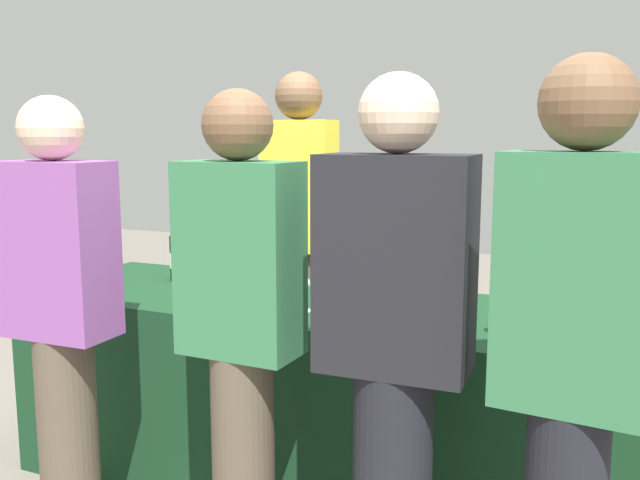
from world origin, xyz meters
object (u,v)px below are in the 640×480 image
at_px(wine_bottle_0, 177,257).
at_px(wine_bottle_1, 250,256).
at_px(wine_glass_1, 225,280).
at_px(guest_2, 394,345).
at_px(wine_glass_5, 553,306).
at_px(wine_glass_4, 502,309).
at_px(wine_glass_2, 302,286).
at_px(wine_bottle_2, 401,274).
at_px(guest_0, 61,312).
at_px(guest_1, 241,326).
at_px(guest_3, 572,369).
at_px(wine_glass_3, 449,295).
at_px(wine_glass_0, 207,275).
at_px(server_pouring, 299,228).
at_px(wine_bottle_3, 592,286).

xyz_separation_m(wine_bottle_0, wine_bottle_1, (0.33, 0.09, 0.01)).
xyz_separation_m(wine_bottle_0, wine_glass_1, (0.46, -0.33, -0.00)).
bearing_deg(guest_2, wine_glass_5, 55.44).
bearing_deg(wine_bottle_0, guest_2, -31.50).
bearing_deg(wine_bottle_0, wine_glass_4, -11.59).
bearing_deg(wine_bottle_1, wine_glass_2, -40.44).
bearing_deg(wine_bottle_2, wine_glass_1, -147.41).
xyz_separation_m(wine_bottle_1, guest_0, (-0.19, -0.95, -0.05)).
height_order(wine_glass_1, guest_2, guest_2).
bearing_deg(wine_glass_1, wine_glass_4, 0.91).
bearing_deg(guest_1, wine_bottle_0, 136.96).
bearing_deg(guest_3, wine_glass_5, 104.74).
relative_size(wine_bottle_2, wine_glass_4, 2.25).
xyz_separation_m(wine_glass_3, guest_1, (-0.50, -0.61, -0.02)).
bearing_deg(wine_glass_5, wine_glass_2, -175.99).
relative_size(wine_glass_0, guest_1, 0.09).
height_order(wine_bottle_2, guest_1, guest_1).
height_order(wine_bottle_0, guest_3, guest_3).
bearing_deg(wine_glass_1, wine_bottle_1, 106.94).
relative_size(server_pouring, guest_3, 1.08).
bearing_deg(wine_glass_0, guest_0, -110.29).
xyz_separation_m(wine_glass_2, guest_0, (-0.63, -0.58, -0.03)).
distance_m(wine_glass_0, wine_glass_2, 0.42).
xyz_separation_m(wine_glass_2, server_pouring, (-0.41, 0.83, 0.10)).
bearing_deg(wine_glass_4, server_pouring, 143.30).
bearing_deg(server_pouring, wine_glass_5, 148.07).
distance_m(wine_glass_2, wine_glass_5, 0.90).
xyz_separation_m(wine_glass_0, guest_3, (1.42, -0.61, 0.00)).
relative_size(wine_glass_4, wine_glass_5, 0.94).
bearing_deg(wine_glass_5, wine_glass_4, -148.91).
height_order(wine_bottle_2, guest_3, guest_3).
height_order(wine_glass_4, guest_3, guest_3).
height_order(wine_bottle_0, wine_glass_0, wine_bottle_0).
bearing_deg(guest_0, wine_glass_3, 28.72).
xyz_separation_m(wine_glass_0, server_pouring, (0.01, 0.84, 0.09)).
height_order(wine_glass_1, guest_0, guest_0).
distance_m(wine_bottle_1, guest_0, 0.97).
distance_m(wine_bottle_1, wine_glass_0, 0.38).
xyz_separation_m(wine_glass_2, wine_glass_5, (0.90, 0.06, 0.00)).
xyz_separation_m(wine_glass_1, wine_glass_2, (0.31, 0.05, -0.01)).
distance_m(wine_bottle_3, wine_glass_4, 0.47).
bearing_deg(wine_glass_2, wine_glass_3, 10.09).
relative_size(wine_glass_0, wine_glass_5, 1.08).
distance_m(wine_bottle_2, wine_glass_4, 0.59).
distance_m(server_pouring, guest_0, 1.43).
height_order(wine_bottle_3, wine_glass_4, wine_bottle_3).
relative_size(wine_bottle_2, wine_glass_0, 1.97).
bearing_deg(guest_1, wine_glass_3, 52.34).
xyz_separation_m(wine_glass_0, wine_glass_5, (1.31, 0.07, -0.01)).
xyz_separation_m(wine_glass_3, guest_0, (-1.16, -0.68, -0.02)).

